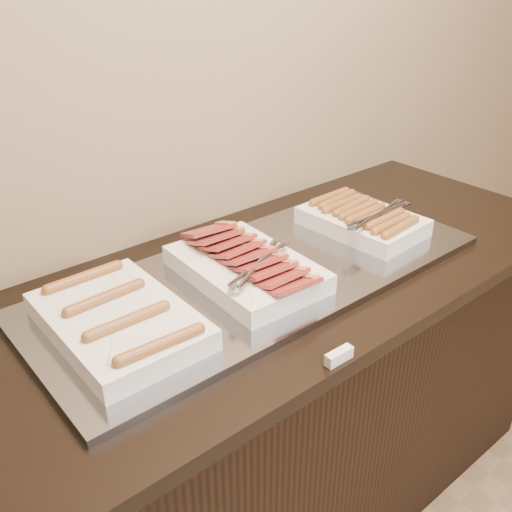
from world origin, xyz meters
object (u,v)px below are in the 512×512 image
at_px(warming_tray, 262,274).
at_px(dish_center, 247,266).
at_px(counter, 254,412).
at_px(dish_left, 118,320).
at_px(dish_right, 363,219).

distance_m(warming_tray, dish_center, 0.07).
bearing_deg(warming_tray, counter, 180.00).
height_order(warming_tray, dish_left, dish_left).
bearing_deg(counter, dish_left, 180.00).
xyz_separation_m(counter, dish_left, (-0.38, 0.00, 0.50)).
xyz_separation_m(counter, warming_tray, (0.03, 0.00, 0.46)).
height_order(warming_tray, dish_center, dish_center).
xyz_separation_m(dish_left, dish_right, (0.79, -0.00, 0.01)).
bearing_deg(counter, warming_tray, 0.00).
xyz_separation_m(warming_tray, dish_center, (-0.05, -0.00, 0.04)).
relative_size(dish_center, dish_right, 1.19).
relative_size(counter, warming_tray, 1.72).
bearing_deg(counter, dish_right, -0.59).
bearing_deg(counter, dish_center, -172.46).
bearing_deg(dish_left, dish_center, -0.23).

